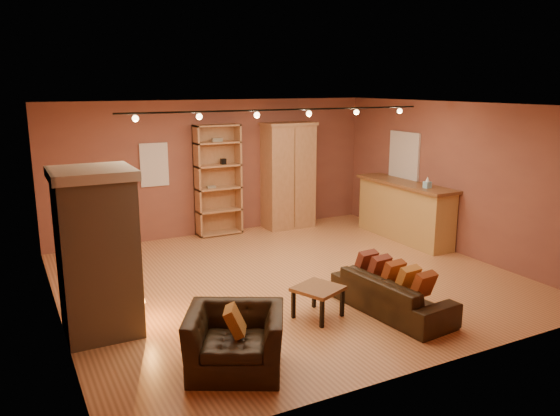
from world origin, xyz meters
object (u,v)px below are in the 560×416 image
bookcase (217,179)px  armchair (235,330)px  loveseat (392,287)px  bar_counter (404,210)px  armoire (288,175)px  coffee_table (318,291)px  fireplace (98,252)px

bookcase → armchair: 5.76m
loveseat → armchair: bearing=94.1°
bookcase → bar_counter: 3.91m
armoire → loveseat: 4.95m
loveseat → coffee_table: (-0.99, 0.34, -0.01)m
bookcase → loveseat: 5.07m
coffee_table → armchair: bearing=-153.3°
fireplace → loveseat: size_ratio=1.13×
armoire → bookcase: bearing=173.9°
fireplace → bar_counter: 6.46m
bar_counter → loveseat: (-2.57, -2.82, -0.22)m
armoire → armchair: (-3.47, -5.23, -0.69)m
fireplace → bar_counter: bearing=14.3°
armoire → bar_counter: size_ratio=0.93×
armoire → bar_counter: armoire is taller
bookcase → armchair: bearing=-109.2°
armoire → loveseat: bearing=-101.1°
bar_counter → coffee_table: bar_counter is taller
loveseat → coffee_table: bearing=65.5°
armchair → armoire: bearing=84.5°
armoire → coffee_table: (-1.93, -4.45, -0.79)m
armchair → fireplace: bearing=152.3°
armoire → bar_counter: bearing=-50.4°
bookcase → coffee_table: size_ratio=3.10×
armoire → bar_counter: (1.63, -1.97, -0.56)m
armchair → loveseat: bearing=37.9°
fireplace → loveseat: fireplace is taller
fireplace → loveseat: (3.67, -1.24, -0.68)m
coffee_table → fireplace: bearing=161.5°
fireplace → armoire: (4.61, 3.56, 0.10)m
fireplace → armchair: 2.11m
bookcase → bar_counter: size_ratio=0.93×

